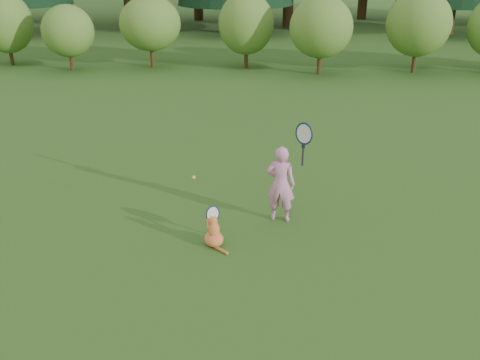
# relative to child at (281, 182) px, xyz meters

# --- Properties ---
(ground) EXTENTS (100.00, 100.00, 0.00)m
(ground) POSITION_rel_child_xyz_m (-0.86, -0.80, -0.66)
(ground) COLOR #225116
(ground) RESTS_ON ground
(shrub_row) EXTENTS (28.00, 3.00, 2.80)m
(shrub_row) POSITION_rel_child_xyz_m (-0.86, 12.20, 0.74)
(shrub_row) COLOR #4D7C26
(shrub_row) RESTS_ON ground
(child) EXTENTS (0.70, 0.45, 1.90)m
(child) POSITION_rel_child_xyz_m (0.00, 0.00, 0.00)
(child) COLOR pink
(child) RESTS_ON ground
(cat) EXTENTS (0.45, 0.66, 0.66)m
(cat) POSITION_rel_child_xyz_m (-1.04, -0.82, -0.42)
(cat) COLOR #D95429
(cat) RESTS_ON ground
(tennis_ball) EXTENTS (0.06, 0.06, 0.06)m
(tennis_ball) POSITION_rel_child_xyz_m (-1.39, -0.10, 0.12)
(tennis_ball) COLOR #B5DA19
(tennis_ball) RESTS_ON ground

